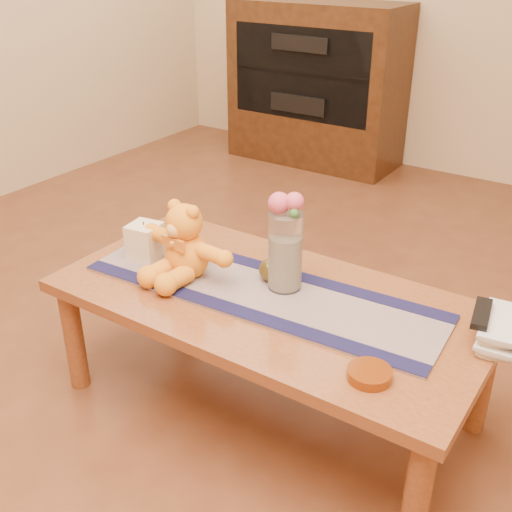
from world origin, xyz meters
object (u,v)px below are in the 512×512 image
Objects in this scene: teddy_bear at (186,241)px; tv_remote at (482,314)px; bronze_ball at (270,270)px; book_bottom at (478,334)px; amber_dish at (369,374)px; glass_vase at (285,251)px; pillar_candle at (145,241)px.

teddy_bear reaches higher than tv_remote.
bronze_ball reaches higher than book_bottom.
bronze_ball is at bearing 149.92° from amber_dish.
book_bottom is at bearing 90.00° from tv_remote.
glass_vase reaches higher than bronze_ball.
teddy_bear is 1.39× the size of glass_vase.
book_bottom is at bearing 8.60° from pillar_candle.
teddy_bear is 0.96m from book_bottom.
tv_remote is at bearing -93.00° from book_bottom.
book_bottom is 1.39× the size of tv_remote.
glass_vase is (0.52, 0.09, 0.07)m from pillar_candle.
tv_remote reaches higher than bronze_ball.
tv_remote is 0.39m from amber_dish.
amber_dish is at bearing -10.72° from pillar_candle.
pillar_candle is at bearing -167.17° from bronze_ball.
glass_vase is 0.63m from book_bottom.
pillar_candle is at bearing 178.29° from tv_remote.
glass_vase is at bearing 174.44° from book_bottom.
glass_vase is at bearing 176.51° from tv_remote.
bronze_ball is (-0.06, 0.01, -0.09)m from glass_vase.
amber_dish is (0.95, -0.18, -0.06)m from pillar_candle.
bronze_ball is at bearing 174.98° from tv_remote.
tv_remote is (0.61, 0.07, -0.05)m from glass_vase.
tv_remote reaches higher than book_bottom.
book_bottom is at bearing 62.92° from amber_dish.
teddy_bear is 1.63× the size of book_bottom.
teddy_bear is 0.78m from amber_dish.
tv_remote reaches higher than amber_dish.
bronze_ball is 0.64× the size of amber_dish.
tv_remote is (0.93, 0.17, -0.05)m from teddy_bear.
pillar_candle is at bearing 169.28° from amber_dish.
tv_remote is at bearing 62.03° from amber_dish.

